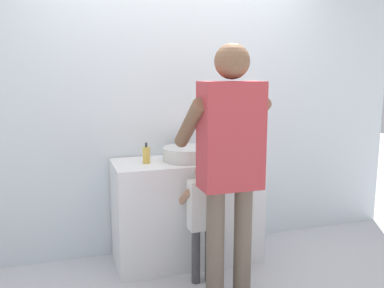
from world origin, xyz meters
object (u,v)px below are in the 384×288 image
soap_bottle (146,155)px  child_toddler (202,212)px  adult_parent (230,152)px  toothbrush_cup (228,151)px

soap_bottle → child_toddler: soap_bottle is taller
adult_parent → toothbrush_cup: bearing=67.8°
toothbrush_cup → adult_parent: 0.77m
child_toddler → adult_parent: (0.09, -0.29, 0.50)m
toothbrush_cup → child_toddler: size_ratio=0.23×
soap_bottle → adult_parent: (0.42, -0.67, 0.12)m
child_toddler → adult_parent: size_ratio=0.52×
toothbrush_cup → child_toddler: toothbrush_cup is taller
soap_bottle → child_toddler: 0.63m
soap_bottle → adult_parent: size_ratio=0.09×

